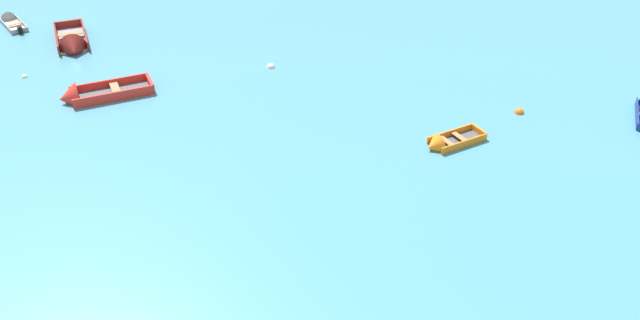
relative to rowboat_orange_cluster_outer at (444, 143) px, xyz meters
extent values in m
cube|color=#4C4C51|center=(0.61, 0.42, -0.11)|extent=(2.50, 2.13, 0.08)
cube|color=orange|center=(0.89, 0.01, 0.02)|extent=(2.09, 1.48, 0.34)
cube|color=orange|center=(0.32, 0.83, 0.02)|extent=(2.09, 1.48, 0.34)
cube|color=orange|center=(1.63, 1.14, 0.02)|extent=(0.64, 0.86, 0.34)
cone|color=orange|center=(-0.46, -0.32, 0.03)|extent=(1.01, 1.11, 0.95)
cube|color=#937047|center=(0.71, 0.50, 0.08)|extent=(0.72, 0.88, 0.03)
cube|color=#937047|center=(0.12, 0.08, 0.08)|extent=(0.72, 0.88, 0.03)
cube|color=#4C4C51|center=(-16.23, 3.25, -0.09)|extent=(3.92, 3.09, 0.12)
cube|color=red|center=(-15.85, 2.59, 0.10)|extent=(3.40, 2.02, 0.50)
cube|color=red|center=(-16.61, 3.90, 0.10)|extent=(3.40, 2.02, 0.50)
cube|color=red|center=(-14.56, 4.22, 0.10)|extent=(0.88, 1.36, 0.50)
cone|color=red|center=(-17.98, 2.24, 0.12)|extent=(1.50, 1.70, 1.45)
cube|color=#937047|center=(-16.06, 3.35, 0.20)|extent=(1.03, 1.38, 0.03)
cube|color=beige|center=(-25.75, 11.52, -0.12)|extent=(2.44, 2.52, 0.07)
cube|color=gray|center=(-26.10, 11.20, -0.01)|extent=(1.91, 2.04, 0.29)
cube|color=gray|center=(-25.40, 11.85, -0.01)|extent=(1.91, 2.04, 0.29)
cube|color=gray|center=(-24.82, 10.52, -0.01)|extent=(0.75, 0.71, 0.29)
cone|color=gray|center=(-26.72, 12.57, 0.01)|extent=(1.09, 1.08, 0.91)
cube|color=#937047|center=(-25.65, 11.42, 0.05)|extent=(0.82, 0.79, 0.03)
cube|color=black|center=(-24.74, 10.44, 0.09)|extent=(0.35, 0.35, 0.41)
cube|color=gray|center=(-21.16, 9.62, -0.08)|extent=(3.13, 4.10, 0.15)
cube|color=maroon|center=(-20.45, 9.99, 0.14)|extent=(1.98, 3.59, 0.58)
cube|color=maroon|center=(-21.86, 9.24, 0.14)|extent=(1.98, 3.59, 0.58)
cube|color=maroon|center=(-22.10, 11.39, 0.14)|extent=(1.45, 0.88, 0.58)
cone|color=maroon|center=(-20.17, 7.77, 0.17)|extent=(1.78, 1.53, 1.52)
cube|color=#937047|center=(-21.25, 9.80, 0.25)|extent=(1.45, 1.04, 0.03)
cube|color=navy|center=(9.22, 3.54, 0.04)|extent=(0.81, 2.62, 0.38)
sphere|color=orange|center=(3.79, 3.41, -0.15)|extent=(0.46, 0.46, 0.46)
sphere|color=silver|center=(-21.60, 4.74, -0.15)|extent=(0.31, 0.31, 0.31)
sphere|color=silver|center=(-8.85, 7.25, -0.15)|extent=(0.45, 0.45, 0.45)
camera|label=1|loc=(-3.05, -23.72, 14.51)|focal=35.36mm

